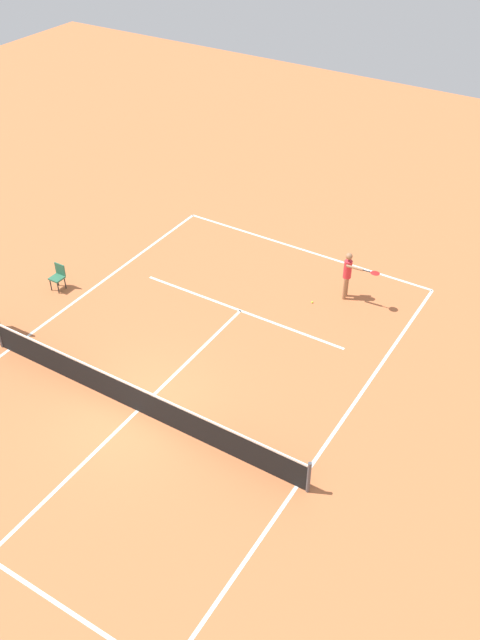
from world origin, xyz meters
TOP-DOWN VIEW (x-y plane):
  - ground_plane at (0.00, 0.00)m, footprint 60.00×60.00m
  - court_lines at (0.00, 0.00)m, footprint 10.44×20.54m
  - tennis_net at (0.00, 0.00)m, footprint 11.04×0.10m
  - player_serving at (-2.74, -8.21)m, footprint 1.33×0.49m
  - tennis_ball at (-1.88, -7.31)m, footprint 0.07×0.07m
  - courtside_chair_mid at (6.16, -3.38)m, footprint 0.44×0.46m

SIDE VIEW (x-z plane):
  - ground_plane at x=0.00m, z-range 0.00..0.00m
  - court_lines at x=0.00m, z-range 0.00..0.01m
  - tennis_ball at x=-1.88m, z-range 0.00..0.07m
  - tennis_net at x=0.00m, z-range -0.04..1.03m
  - courtside_chair_mid at x=6.16m, z-range 0.06..1.01m
  - player_serving at x=-2.74m, z-range 0.18..1.98m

